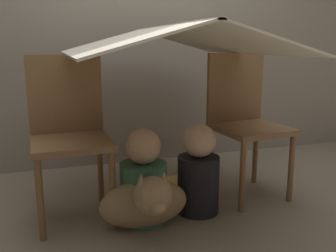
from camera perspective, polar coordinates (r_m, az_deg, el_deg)
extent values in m
plane|color=gray|center=(2.25, 1.49, -13.99)|extent=(8.80, 8.80, 0.00)
cube|color=gray|center=(3.16, -5.81, 16.92)|extent=(7.00, 0.05, 2.50)
cylinder|color=brown|center=(2.04, -18.88, -10.67)|extent=(0.04, 0.04, 0.44)
cylinder|color=brown|center=(2.08, -8.44, -9.72)|extent=(0.04, 0.04, 0.44)
cylinder|color=brown|center=(2.39, -19.15, -7.28)|extent=(0.04, 0.04, 0.44)
cylinder|color=brown|center=(2.42, -10.27, -6.54)|extent=(0.04, 0.04, 0.44)
cube|color=brown|center=(2.15, -14.52, -2.50)|extent=(0.44, 0.44, 0.04)
cube|color=brown|center=(2.30, -15.38, 4.74)|extent=(0.43, 0.05, 0.46)
cylinder|color=brown|center=(2.30, 11.26, -7.63)|extent=(0.04, 0.04, 0.44)
cylinder|color=brown|center=(2.52, 18.25, -6.20)|extent=(0.04, 0.04, 0.44)
cylinder|color=brown|center=(2.59, 6.53, -5.13)|extent=(0.04, 0.04, 0.44)
cylinder|color=brown|center=(2.79, 13.15, -4.09)|extent=(0.04, 0.04, 0.44)
cube|color=brown|center=(2.48, 12.55, -0.44)|extent=(0.47, 0.47, 0.04)
cube|color=brown|center=(2.60, 10.21, 5.83)|extent=(0.43, 0.07, 0.46)
cube|color=silver|center=(2.12, -7.51, 12.85)|extent=(0.57, 1.39, 0.17)
cube|color=silver|center=(2.29, 6.94, 12.82)|extent=(0.57, 1.39, 0.17)
cube|color=silver|center=(2.19, 0.00, 14.98)|extent=(0.04, 1.39, 0.01)
cylinder|color=#38664C|center=(2.17, -3.71, -10.00)|extent=(0.27, 0.27, 0.34)
sphere|color=tan|center=(2.08, -3.82, -3.10)|extent=(0.20, 0.20, 0.20)
cylinder|color=black|center=(2.28, 4.63, -8.86)|extent=(0.25, 0.25, 0.35)
sphere|color=#D6A884|center=(2.20, 4.76, -2.21)|extent=(0.20, 0.20, 0.20)
ellipsoid|color=#9E7F56|center=(2.11, -3.68, -11.73)|extent=(0.49, 0.19, 0.27)
sphere|color=#9E7F56|center=(1.90, -2.33, -10.58)|extent=(0.20, 0.20, 0.20)
ellipsoid|color=#9E7F56|center=(1.83, -1.56, -12.19)|extent=(0.08, 0.10, 0.07)
cone|color=#9E7F56|center=(1.85, -4.12, -8.55)|extent=(0.07, 0.07, 0.09)
cone|color=#9E7F56|center=(1.88, -0.60, -8.18)|extent=(0.07, 0.07, 0.09)
cube|color=#E5CC66|center=(2.51, -0.53, -9.82)|extent=(0.32, 0.26, 0.10)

